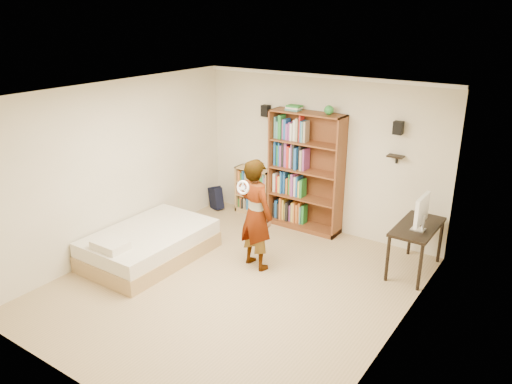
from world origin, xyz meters
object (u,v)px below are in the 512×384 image
tall_bookshelf (306,172)px  computer_desk (415,248)px  daybed (149,241)px  person (256,214)px  low_bookshelf (254,191)px

tall_bookshelf → computer_desk: size_ratio=1.92×
tall_bookshelf → computer_desk: tall_bookshelf is taller
daybed → person: bearing=25.8°
computer_desk → person: person is taller
computer_desk → daybed: size_ratio=0.55×
tall_bookshelf → low_bookshelf: (-1.12, 0.06, -0.59)m
low_bookshelf → computer_desk: 3.28m
tall_bookshelf → daybed: (-1.43, -2.38, -0.75)m
low_bookshelf → daybed: low_bookshelf is taller
computer_desk → person: 2.41m
computer_desk → daybed: 4.03m
computer_desk → daybed: bearing=-151.6°
daybed → low_bookshelf: bearing=82.9°
tall_bookshelf → person: (0.08, -1.65, -0.20)m
tall_bookshelf → low_bookshelf: tall_bookshelf is taller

